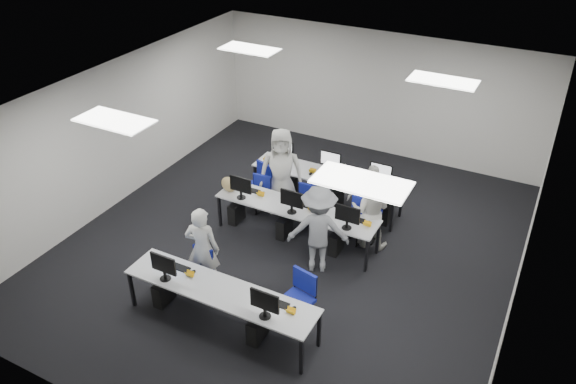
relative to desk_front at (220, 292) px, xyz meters
The scene contains 23 objects.
room 2.54m from the desk_front, 90.00° to the left, with size 9.00×9.02×3.00m.
ceiling_panels 3.33m from the desk_front, 90.00° to the left, with size 5.20×4.60×0.02m.
desk_front is the anchor object (origin of this frame).
desk_mid 2.60m from the desk_front, 90.00° to the left, with size 3.20×0.70×0.73m.
desk_back 4.00m from the desk_front, 90.00° to the left, with size 3.20×0.70×0.73m.
equipment_front 0.38m from the desk_front, behind, with size 2.51×0.41×1.19m.
equipment_mid 2.61m from the desk_front, 94.24° to the left, with size 2.91×0.41×1.19m.
equipment_back 4.04m from the desk_front, 87.27° to the left, with size 2.91×0.41×1.19m.
chair_0 1.01m from the desk_front, 147.40° to the left, with size 0.40×0.44×0.82m.
chair_1 1.24m from the desk_front, 28.46° to the left, with size 0.56×0.60×0.95m.
chair_2 3.53m from the desk_front, 110.65° to the left, with size 0.61×0.64×0.96m.
chair_3 3.19m from the desk_front, 87.65° to the left, with size 0.48×0.51×0.86m.
chair_4 3.35m from the desk_front, 72.61° to the left, with size 0.52×0.55×0.90m.
chair_5 3.56m from the desk_front, 107.89° to the left, with size 0.45×0.49×0.85m.
chair_6 3.53m from the desk_front, 92.02° to the left, with size 0.41×0.45×0.82m.
chair_7 3.55m from the desk_front, 70.90° to the left, with size 0.48×0.52×0.98m.
handbag 2.92m from the desk_front, 119.79° to the left, with size 0.36×0.23×0.29m, color tan.
student_0 1.02m from the desk_front, 139.65° to the left, with size 0.58×0.38×1.60m, color beige.
student_1 3.37m from the desk_front, 67.37° to the left, with size 0.74×0.58×1.53m, color beige.
student_2 3.52m from the desk_front, 102.48° to the left, with size 0.89×0.58×1.83m, color beige.
student_3 3.64m from the desk_front, 71.43° to the left, with size 0.89×0.37×1.52m, color beige.
photographer 2.14m from the desk_front, 69.79° to the left, with size 1.09×0.63×1.69m, color slate.
dslr_camera 2.50m from the desk_front, 72.88° to the left, with size 0.14×0.18×0.10m, color black.
Camera 1 is at (3.95, -7.72, 6.51)m, focal length 35.00 mm.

